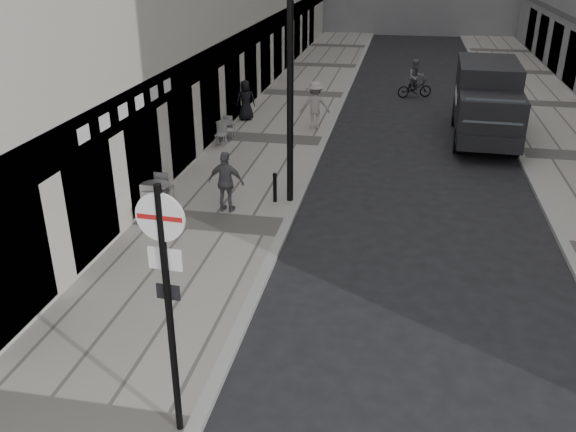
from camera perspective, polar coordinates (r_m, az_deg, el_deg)
name	(u,v)px	position (r m, az deg, el deg)	size (l,w,h in m)	color
sidewalk	(271,140)	(23.29, -1.56, 7.14)	(4.00, 60.00, 0.12)	gray
sign_post	(167,283)	(8.50, -11.30, -6.17)	(0.69, 0.11, 4.01)	black
lamppost	(290,64)	(16.47, 0.21, 14.07)	(0.31, 0.31, 6.98)	black
bollard_near	(290,175)	(18.14, 0.16, 3.84)	(0.12, 0.12, 0.93)	black
bollard_far	(275,188)	(17.31, -1.24, 2.61)	(0.11, 0.11, 0.82)	black
panel_van	(487,98)	(24.41, 18.12, 10.44)	(2.43, 6.02, 2.79)	black
cyclist	(415,83)	(30.68, 11.80, 12.11)	(1.79, 1.13, 1.82)	black
pedestrian_a	(226,182)	(16.61, -5.80, 3.19)	(1.00, 0.42, 1.71)	#59595E
pedestrian_b	(315,105)	(24.36, 2.53, 10.32)	(1.21, 0.69, 1.87)	#9A938E
pedestrian_c	(246,100)	(25.67, -3.99, 10.76)	(0.80, 0.52, 1.64)	black
cafe_table_near	(154,201)	(16.78, -12.44, 1.35)	(0.65, 1.46, 0.83)	#A7A7A9
cafe_table_mid	(225,130)	(22.88, -5.91, 8.02)	(0.67, 1.52, 0.87)	silver
cafe_table_far	(156,196)	(16.88, -12.26, 1.83)	(0.78, 1.77, 1.01)	#A6A6A8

